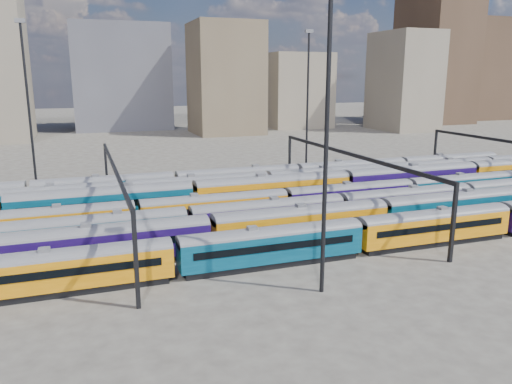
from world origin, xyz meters
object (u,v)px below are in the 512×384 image
object	(u,v)px
rake_0	(434,223)
rake_1	(301,220)
mast_2	(327,126)
rake_2	(188,220)

from	to	relation	value
rake_0	rake_1	xyz separation A→B (m)	(-13.36, 5.00, 0.21)
rake_1	rake_0	bearing A→B (deg)	-20.52
rake_1	mast_2	bearing A→B (deg)	-106.48
rake_1	rake_2	xyz separation A→B (m)	(-11.39, 5.00, -0.18)
rake_1	rake_2	distance (m)	12.44
mast_2	rake_2	bearing A→B (deg)	114.76
rake_1	rake_2	bearing A→B (deg)	156.30
rake_1	rake_2	size ratio (longest dim) A/B	1.25
rake_0	rake_1	size ratio (longest dim) A/B	0.66
rake_1	rake_2	world-z (taller)	rake_1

